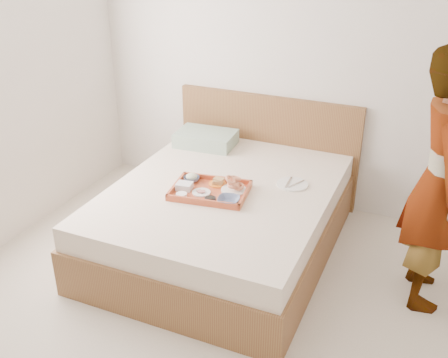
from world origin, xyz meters
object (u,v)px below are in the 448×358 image
Objects in this scene: dinner_plate at (292,184)px; person at (440,182)px; bed at (223,218)px; tray at (210,190)px.

person is at bearing -11.90° from dinner_plate.
bed is at bearing -152.85° from dinner_plate.
tray is (-0.05, -0.13, 0.29)m from bed.
person is (1.46, 0.03, 0.59)m from bed.
tray is 0.63m from dinner_plate.
tray is at bearing -143.92° from dinner_plate.
bed is at bearing 79.40° from person.
dinner_plate is at bearing 27.80° from tray.
tray reaches higher than dinner_plate.
dinner_plate is at bearing 66.48° from person.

